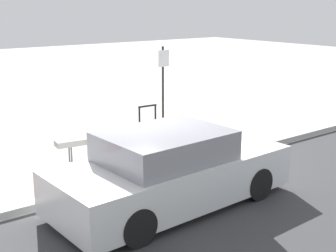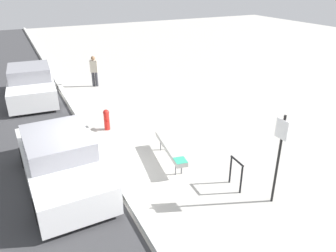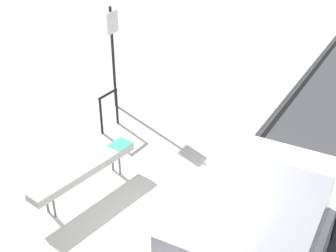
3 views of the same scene
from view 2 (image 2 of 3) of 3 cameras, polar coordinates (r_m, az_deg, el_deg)
The scene contains 9 objects.
ground_plane at distance 9.58m, azimuth -9.99°, elevation -7.65°, with size 60.00×60.00×0.00m, color #ADAAA3.
curb at distance 9.54m, azimuth -10.02°, elevation -7.32°, with size 60.00×0.20×0.13m.
bench at distance 9.65m, azimuth 0.44°, elevation -3.84°, with size 2.14×0.63×0.53m.
bike_rack at distance 8.66m, azimuth 11.77°, elevation -7.68°, with size 0.55×0.09×0.83m.
sign_post at distance 7.96m, azimuth 18.77°, elevation -4.33°, with size 0.36×0.08×2.30m.
fire_hydrant at distance 11.88m, azimuth -10.64°, elevation 1.22°, with size 0.36×0.22×0.77m.
pedestrian at distance 16.74m, azimuth -12.75°, elevation 9.44°, with size 0.30×0.39×1.51m.
parked_car_near at distance 9.12m, azimuth -18.17°, elevation -5.79°, with size 4.37×1.93×1.36m.
parked_car_far at distance 15.81m, azimuth -22.71°, elevation 6.66°, with size 4.32×2.16×1.46m.
Camera 2 is at (7.86, -2.02, 5.09)m, focal length 35.00 mm.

